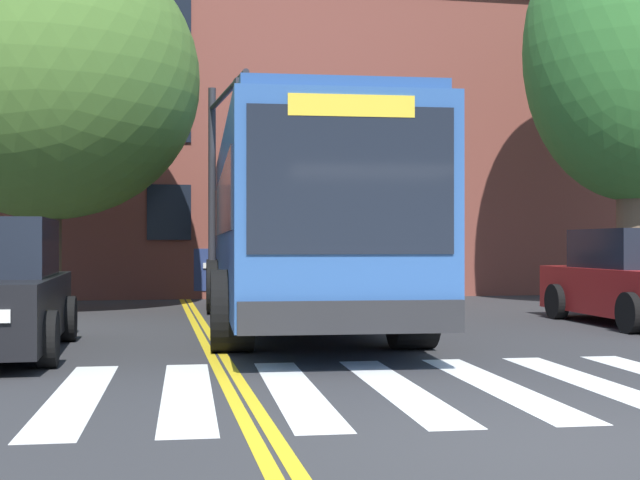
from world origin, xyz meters
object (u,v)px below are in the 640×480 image
at_px(car_navy_behind_bus, 188,258).
at_px(street_tree_curbside_small, 49,76).
at_px(city_bus, 294,221).
at_px(street_tree_curbside_large, 633,51).
at_px(car_red_far_lane, 640,281).
at_px(traffic_light_overhead, 225,150).

relative_size(car_navy_behind_bus, street_tree_curbside_small, 0.59).
bearing_deg(city_bus, street_tree_curbside_large, 20.30).
height_order(car_navy_behind_bus, street_tree_curbside_large, street_tree_curbside_large).
bearing_deg(car_navy_behind_bus, car_red_far_lane, -55.97).
bearing_deg(street_tree_curbside_large, traffic_light_overhead, -171.35).
bearing_deg(car_navy_behind_bus, traffic_light_overhead, -87.42).
bearing_deg(car_red_far_lane, street_tree_curbside_large, 61.16).
distance_m(street_tree_curbside_large, street_tree_curbside_small, 12.78).
bearing_deg(car_navy_behind_bus, street_tree_curbside_small, -115.63).
height_order(street_tree_curbside_large, street_tree_curbside_small, street_tree_curbside_large).
bearing_deg(street_tree_curbside_large, car_navy_behind_bus, 144.76).
bearing_deg(traffic_light_overhead, street_tree_curbside_small, 151.97).
distance_m(car_red_far_lane, car_navy_behind_bus, 13.22).
height_order(traffic_light_overhead, street_tree_curbside_large, street_tree_curbside_large).
height_order(car_red_far_lane, street_tree_curbside_large, street_tree_curbside_large).
xyz_separation_m(car_red_far_lane, street_tree_curbside_small, (-10.47, 4.54, 4.05)).
bearing_deg(car_red_far_lane, traffic_light_overhead, 158.91).
relative_size(car_red_far_lane, street_tree_curbside_small, 0.54).
xyz_separation_m(car_red_far_lane, street_tree_curbside_large, (2.27, 4.12, 4.99)).
xyz_separation_m(city_bus, street_tree_curbside_large, (8.22, 3.04, 3.94)).
bearing_deg(city_bus, car_red_far_lane, -10.28).
bearing_deg(car_navy_behind_bus, city_bus, -81.70).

